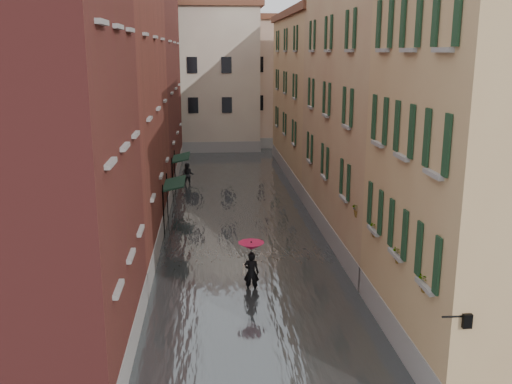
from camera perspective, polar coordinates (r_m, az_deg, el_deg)
name	(u,v)px	position (r m, az deg, el deg)	size (l,w,h in m)	color
ground	(260,325)	(20.11, 0.38, -13.17)	(120.00, 120.00, 0.00)	#525255
floodwater	(239,216)	(32.18, -1.66, -2.46)	(10.00, 60.00, 0.20)	#494E51
building_left_near	(11,151)	(16.95, -23.28, 3.77)	(6.00, 8.00, 13.00)	maroon
building_left_mid	(92,116)	(27.54, -16.12, 7.30)	(6.00, 14.00, 12.50)	maroon
building_left_far	(133,83)	(42.25, -12.25, 10.65)	(6.00, 16.00, 14.00)	maroon
building_right_near	(502,170)	(18.34, 23.36, 2.06)	(6.00, 8.00, 11.50)	tan
building_right_mid	(389,108)	(28.31, 13.14, 8.15)	(6.00, 14.00, 13.00)	tan
building_right_far	(326,99)	(42.85, 6.99, 9.22)	(6.00, 16.00, 11.50)	tan
building_end_cream	(194,80)	(55.92, -6.24, 11.07)	(12.00, 9.00, 13.00)	beige
building_end_pink	(284,84)	(58.42, 2.84, 10.76)	(10.00, 9.00, 12.00)	tan
awning_near	(174,185)	(29.67, -8.23, 0.71)	(1.09, 2.77, 2.80)	black
awning_far	(180,159)	(36.90, -7.57, 3.31)	(1.09, 2.78, 2.80)	black
wall_lantern	(465,320)	(14.59, 20.22, -11.91)	(0.71, 0.22, 0.35)	black
window_planters	(388,231)	(18.96, 13.11, -3.79)	(0.59, 7.96, 0.84)	#994932
pedestrian_main	(251,262)	(22.08, -0.49, -6.97)	(1.03, 1.03, 2.06)	black
pedestrian_far	(188,175)	(39.64, -6.82, 1.69)	(0.83, 0.64, 1.70)	black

